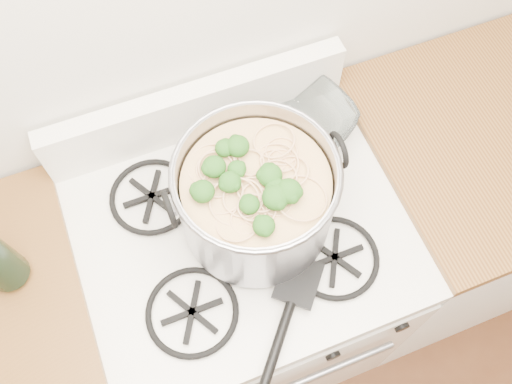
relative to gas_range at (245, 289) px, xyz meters
name	(u,v)px	position (x,y,z in m)	size (l,w,h in m)	color
gas_range	(245,289)	(0.00, 0.00, 0.00)	(0.76, 0.66, 0.92)	white
counter_left	(81,347)	(-0.51, 0.00, 0.02)	(0.25, 0.65, 0.92)	silver
counter_right	(494,190)	(0.88, 0.00, 0.02)	(1.00, 0.65, 0.92)	silver
stock_pot	(256,197)	(0.04, 0.01, 0.60)	(0.38, 0.35, 0.23)	gray
spatula	(299,280)	(0.07, -0.17, 0.50)	(0.29, 0.31, 0.02)	black
glass_bowl	(290,126)	(0.21, 0.20, 0.50)	(0.12, 0.12, 0.03)	white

